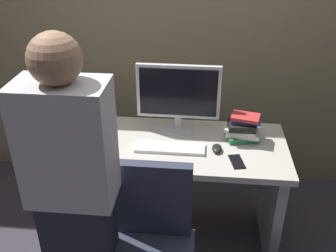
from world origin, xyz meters
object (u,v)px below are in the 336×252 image
(book_stack, at_px, (243,128))
(cell_phone, at_px, (237,162))
(monitor, at_px, (178,95))
(mouse, at_px, (217,148))
(keyboard, at_px, (170,148))
(cup_near_keyboard, at_px, (100,150))
(desk, at_px, (169,173))
(cup_by_monitor, at_px, (98,126))
(person_at_desk, at_px, (75,198))

(book_stack, relative_size, cell_phone, 1.64)
(monitor, relative_size, mouse, 5.40)
(keyboard, xyz_separation_m, book_stack, (0.45, 0.16, 0.07))
(book_stack, distance_m, cell_phone, 0.28)
(monitor, bearing_deg, mouse, -43.41)
(keyboard, distance_m, book_stack, 0.48)
(mouse, relative_size, cup_near_keyboard, 1.07)
(monitor, xyz_separation_m, cell_phone, (0.37, -0.36, -0.25))
(desk, distance_m, monitor, 0.52)
(cup_by_monitor, xyz_separation_m, cell_phone, (0.90, -0.27, -0.04))
(book_stack, bearing_deg, person_at_desk, -137.18)
(cup_by_monitor, relative_size, cell_phone, 0.66)
(cup_near_keyboard, distance_m, cup_by_monitor, 0.30)
(book_stack, bearing_deg, desk, -168.85)
(cup_near_keyboard, xyz_separation_m, cup_by_monitor, (-0.09, 0.28, 0.00))
(monitor, relative_size, book_stack, 2.29)
(cell_phone, bearing_deg, cup_near_keyboard, 169.06)
(keyboard, bearing_deg, person_at_desk, -122.32)
(mouse, distance_m, cup_by_monitor, 0.80)
(monitor, distance_m, cell_phone, 0.58)
(desk, bearing_deg, cell_phone, -22.98)
(desk, bearing_deg, monitor, 76.63)
(monitor, height_order, keyboard, monitor)
(desk, relative_size, cell_phone, 10.35)
(desk, relative_size, cup_by_monitor, 15.60)
(person_at_desk, distance_m, mouse, 0.93)
(person_at_desk, xyz_separation_m, keyboard, (0.40, 0.62, -0.08))
(keyboard, bearing_deg, monitor, 83.78)
(mouse, xyz_separation_m, cup_near_keyboard, (-0.70, -0.13, 0.03))
(keyboard, bearing_deg, cup_by_monitor, 162.25)
(cup_near_keyboard, bearing_deg, cell_phone, 1.21)
(person_at_desk, relative_size, cup_near_keyboard, 17.57)
(cup_near_keyboard, bearing_deg, mouse, 10.65)
(keyboard, xyz_separation_m, mouse, (0.29, 0.01, 0.01))
(book_stack, height_order, cell_phone, book_stack)
(monitor, xyz_separation_m, mouse, (0.26, -0.25, -0.24))
(mouse, bearing_deg, monitor, 136.59)
(mouse, height_order, cup_by_monitor, cup_by_monitor)
(cup_near_keyboard, relative_size, cup_by_monitor, 0.98)
(person_at_desk, distance_m, cup_near_keyboard, 0.50)
(cup_near_keyboard, distance_m, book_stack, 0.90)
(desk, xyz_separation_m, monitor, (0.04, 0.18, 0.49))
(monitor, height_order, cup_near_keyboard, monitor)
(person_at_desk, height_order, mouse, person_at_desk)
(desk, height_order, person_at_desk, person_at_desk)
(monitor, xyz_separation_m, cup_near_keyboard, (-0.44, -0.38, -0.21))
(mouse, bearing_deg, person_at_desk, -137.45)
(monitor, height_order, cell_phone, monitor)
(cup_near_keyboard, xyz_separation_m, cell_phone, (0.81, 0.02, -0.04))
(desk, bearing_deg, mouse, -11.79)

